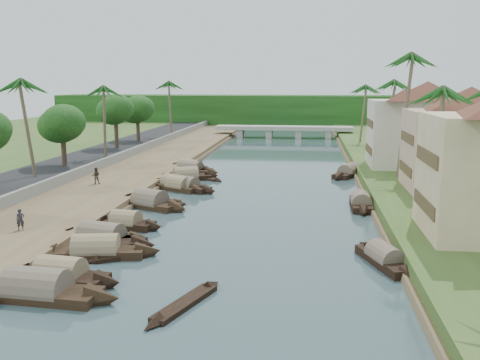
# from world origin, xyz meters

# --- Properties ---
(ground) EXTENTS (220.00, 220.00, 0.00)m
(ground) POSITION_xyz_m (0.00, 0.00, 0.00)
(ground) COLOR #354B50
(ground) RESTS_ON ground
(left_bank) EXTENTS (10.00, 180.00, 0.80)m
(left_bank) POSITION_xyz_m (-16.00, 20.00, 0.40)
(left_bank) COLOR brown
(left_bank) RESTS_ON ground
(right_bank) EXTENTS (16.00, 180.00, 1.20)m
(right_bank) POSITION_xyz_m (19.00, 20.00, 0.60)
(right_bank) COLOR #325020
(right_bank) RESTS_ON ground
(road) EXTENTS (8.00, 180.00, 1.40)m
(road) POSITION_xyz_m (-24.50, 20.00, 0.70)
(road) COLOR black
(road) RESTS_ON ground
(retaining_wall) EXTENTS (0.40, 180.00, 1.10)m
(retaining_wall) POSITION_xyz_m (-20.20, 20.00, 1.35)
(retaining_wall) COLOR gray
(retaining_wall) RESTS_ON left_bank
(treeline) EXTENTS (120.00, 14.00, 8.00)m
(treeline) POSITION_xyz_m (0.00, 100.00, 4.00)
(treeline) COLOR #14340E
(treeline) RESTS_ON ground
(bridge) EXTENTS (28.00, 4.00, 2.40)m
(bridge) POSITION_xyz_m (0.00, 72.00, 1.72)
(bridge) COLOR #98988E
(bridge) RESTS_ON ground
(building_mid) EXTENTS (14.11, 14.11, 9.70)m
(building_mid) POSITION_xyz_m (19.99, 14.00, 6.13)
(building_mid) COLOR tan
(building_mid) RESTS_ON right_bank
(building_far) EXTENTS (15.59, 15.59, 10.20)m
(building_far) POSITION_xyz_m (18.99, 28.00, 6.38)
(building_far) COLOR beige
(building_far) RESTS_ON right_bank
(building_distant) EXTENTS (12.62, 12.62, 9.20)m
(building_distant) POSITION_xyz_m (19.99, 48.00, 5.88)
(building_distant) COLOR beige
(building_distant) RESTS_ON right_bank
(sampan_0) EXTENTS (9.70, 2.62, 2.48)m
(sampan_0) POSITION_xyz_m (-8.93, -13.32, 0.42)
(sampan_0) COLOR black
(sampan_0) RESTS_ON ground
(sampan_1) EXTENTS (7.76, 2.61, 2.26)m
(sampan_1) POSITION_xyz_m (-8.69, -11.08, 0.42)
(sampan_1) COLOR black
(sampan_1) RESTS_ON ground
(sampan_2) EXTENTS (8.79, 3.31, 2.26)m
(sampan_2) POSITION_xyz_m (-8.49, -6.41, 0.42)
(sampan_2) COLOR black
(sampan_2) RESTS_ON ground
(sampan_3) EXTENTS (8.95, 3.68, 2.34)m
(sampan_3) POSITION_xyz_m (-9.21, -3.63, 0.42)
(sampan_3) COLOR black
(sampan_3) RESTS_ON ground
(sampan_4) EXTENTS (6.55, 2.83, 1.88)m
(sampan_4) POSITION_xyz_m (-9.19, -3.43, 0.41)
(sampan_4) COLOR black
(sampan_4) RESTS_ON ground
(sampan_5) EXTENTS (6.46, 2.58, 2.04)m
(sampan_5) POSITION_xyz_m (-8.93, 0.65, 0.41)
(sampan_5) COLOR black
(sampan_5) RESTS_ON ground
(sampan_6) EXTENTS (8.54, 5.47, 2.51)m
(sampan_6) POSITION_xyz_m (-9.14, 7.81, 0.42)
(sampan_6) COLOR black
(sampan_6) RESTS_ON ground
(sampan_7) EXTENTS (6.77, 2.46, 1.83)m
(sampan_7) POSITION_xyz_m (-8.94, 8.54, 0.40)
(sampan_7) COLOR black
(sampan_7) RESTS_ON ground
(sampan_8) EXTENTS (6.93, 4.87, 2.18)m
(sampan_8) POSITION_xyz_m (-8.41, 15.74, 0.42)
(sampan_8) COLOR black
(sampan_8) RESTS_ON ground
(sampan_9) EXTENTS (8.34, 5.56, 2.18)m
(sampan_9) POSITION_xyz_m (-7.83, 16.00, 0.41)
(sampan_9) COLOR black
(sampan_9) RESTS_ON ground
(sampan_10) EXTENTS (7.82, 4.94, 2.18)m
(sampan_10) POSITION_xyz_m (-9.06, 16.78, 0.42)
(sampan_10) COLOR black
(sampan_10) RESTS_ON ground
(sampan_11) EXTENTS (8.11, 5.04, 2.32)m
(sampan_11) POSITION_xyz_m (-9.05, 21.78, 0.42)
(sampan_11) COLOR black
(sampan_11) RESTS_ON ground
(sampan_12) EXTENTS (8.70, 5.37, 2.13)m
(sampan_12) POSITION_xyz_m (-9.66, 27.15, 0.41)
(sampan_12) COLOR black
(sampan_12) RESTS_ON ground
(sampan_13) EXTENTS (8.25, 5.39, 2.28)m
(sampan_13) POSITION_xyz_m (-9.93, 27.96, 0.42)
(sampan_13) COLOR black
(sampan_13) RESTS_ON ground
(sampan_14) EXTENTS (3.89, 7.71, 1.91)m
(sampan_14) POSITION_xyz_m (10.04, -5.56, 0.41)
(sampan_14) COLOR black
(sampan_14) RESTS_ON ground
(sampan_15) EXTENTS (1.90, 7.77, 2.09)m
(sampan_15) POSITION_xyz_m (10.02, 10.20, 0.41)
(sampan_15) COLOR black
(sampan_15) RESTS_ON ground
(sampan_16) EXTENTS (5.48, 8.98, 2.23)m
(sampan_16) POSITION_xyz_m (10.16, 27.16, 0.42)
(sampan_16) COLOR black
(sampan_16) RESTS_ON ground
(canoe_0) EXTENTS (3.23, 6.81, 0.91)m
(canoe_0) POSITION_xyz_m (-0.95, -13.24, 0.10)
(canoe_0) COLOR black
(canoe_0) RESTS_ON ground
(canoe_1) EXTENTS (4.43, 2.99, 0.76)m
(canoe_1) POSITION_xyz_m (-6.68, -6.65, 0.10)
(canoe_1) COLOR black
(canoe_1) RESTS_ON ground
(canoe_2) EXTENTS (5.32, 3.90, 0.85)m
(canoe_2) POSITION_xyz_m (-7.00, 22.57, 0.10)
(canoe_2) COLOR black
(canoe_2) RESTS_ON ground
(palm_1) EXTENTS (3.20, 3.20, 11.06)m
(palm_1) POSITION_xyz_m (16.00, 7.85, 10.49)
(palm_1) COLOR brown
(palm_1) RESTS_ON ground
(palm_2) EXTENTS (3.20, 3.20, 14.43)m
(palm_2) POSITION_xyz_m (15.00, 20.42, 13.72)
(palm_2) COLOR brown
(palm_2) RESTS_ON ground
(palm_3) EXTENTS (3.20, 3.20, 11.73)m
(palm_3) POSITION_xyz_m (16.00, 39.67, 11.15)
(palm_3) COLOR brown
(palm_3) RESTS_ON ground
(palm_5) EXTENTS (3.20, 3.20, 11.56)m
(palm_5) POSITION_xyz_m (-24.00, 14.52, 11.18)
(palm_5) COLOR brown
(palm_5) RESTS_ON ground
(palm_6) EXTENTS (3.20, 3.20, 10.75)m
(palm_6) POSITION_xyz_m (-22.00, 30.12, 10.38)
(palm_6) COLOR brown
(palm_6) RESTS_ON ground
(palm_7) EXTENTS (3.20, 3.20, 10.96)m
(palm_7) POSITION_xyz_m (14.00, 54.60, 10.40)
(palm_7) COLOR brown
(palm_7) RESTS_ON ground
(palm_8) EXTENTS (3.20, 3.20, 11.40)m
(palm_8) POSITION_xyz_m (-20.50, 59.18, 11.01)
(palm_8) COLOR brown
(palm_8) RESTS_ON ground
(tree_3) EXTENTS (5.12, 5.12, 7.11)m
(tree_3) POSITION_xyz_m (-24.00, 21.99, 6.34)
(tree_3) COLOR brown
(tree_3) RESTS_ON ground
(tree_4) EXTENTS (5.11, 5.11, 7.90)m
(tree_4) POSITION_xyz_m (-24.00, 39.85, 7.10)
(tree_4) COLOR brown
(tree_4) RESTS_ON ground
(tree_5) EXTENTS (5.28, 5.28, 7.48)m
(tree_5) POSITION_xyz_m (-24.00, 50.32, 6.63)
(tree_5) COLOR brown
(tree_5) RESTS_ON ground
(tree_6) EXTENTS (4.09, 4.09, 6.82)m
(tree_6) POSITION_xyz_m (24.00, 31.61, 6.22)
(tree_6) COLOR brown
(tree_6) RESTS_ON ground
(person_near) EXTENTS (0.67, 0.62, 1.55)m
(person_near) POSITION_xyz_m (-15.26, -3.59, 1.57)
(person_near) COLOR #27262D
(person_near) RESTS_ON left_bank
(person_far) EXTENTS (1.00, 0.89, 1.72)m
(person_far) POSITION_xyz_m (-16.84, 14.14, 1.66)
(person_far) COLOR #393128
(person_far) RESTS_ON left_bank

